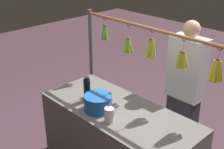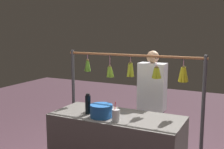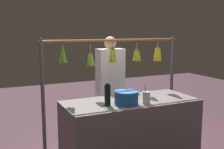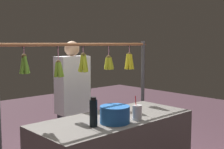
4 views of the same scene
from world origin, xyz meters
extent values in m
cylinder|color=#4C4C51|center=(-0.92, -0.45, 0.81)|extent=(0.04, 0.04, 1.63)
cylinder|color=#4C4C51|center=(0.92, -0.45, 0.81)|extent=(0.04, 0.04, 1.63)
cylinder|color=#9E6038|center=(0.00, -0.45, 1.59)|extent=(1.90, 0.03, 0.03)
torus|color=black|center=(-0.67, -0.45, 1.57)|extent=(0.04, 0.01, 0.04)
cylinder|color=pink|center=(-0.67, -0.45, 1.52)|extent=(0.01, 0.01, 0.10)
sphere|color=brown|center=(-0.67, -0.45, 1.47)|extent=(0.04, 0.04, 0.04)
cylinder|color=gold|center=(-0.64, -0.45, 1.38)|extent=(0.07, 0.04, 0.18)
cylinder|color=gold|center=(-0.66, -0.43, 1.38)|extent=(0.05, 0.06, 0.18)
cylinder|color=gold|center=(-0.68, -0.43, 1.38)|extent=(0.04, 0.07, 0.18)
cylinder|color=gold|center=(-0.70, -0.44, 1.38)|extent=(0.06, 0.05, 0.18)
cylinder|color=gold|center=(-0.70, -0.47, 1.38)|extent=(0.07, 0.05, 0.18)
cylinder|color=gold|center=(-0.68, -0.48, 1.38)|extent=(0.05, 0.07, 0.18)
cylinder|color=gold|center=(-0.65, -0.47, 1.38)|extent=(0.05, 0.05, 0.18)
torus|color=black|center=(-0.34, -0.45, 1.57)|extent=(0.04, 0.01, 0.04)
cylinder|color=pink|center=(-0.34, -0.45, 1.50)|extent=(0.01, 0.01, 0.13)
sphere|color=brown|center=(-0.34, -0.45, 1.44)|extent=(0.05, 0.05, 0.05)
cylinder|color=gold|center=(-0.31, -0.46, 1.37)|extent=(0.07, 0.04, 0.14)
cylinder|color=gold|center=(-0.33, -0.43, 1.37)|extent=(0.05, 0.06, 0.14)
cylinder|color=gold|center=(-0.36, -0.44, 1.37)|extent=(0.07, 0.06, 0.14)
cylinder|color=gold|center=(-0.36, -0.47, 1.37)|extent=(0.07, 0.06, 0.14)
cylinder|color=gold|center=(-0.33, -0.48, 1.37)|extent=(0.05, 0.06, 0.14)
torus|color=black|center=(0.02, -0.45, 1.57)|extent=(0.04, 0.01, 0.04)
cylinder|color=pink|center=(0.02, -0.45, 1.52)|extent=(0.01, 0.01, 0.09)
sphere|color=brown|center=(0.02, -0.45, 1.48)|extent=(0.05, 0.05, 0.05)
cylinder|color=#ABB625|center=(0.04, -0.46, 1.39)|extent=(0.06, 0.04, 0.18)
cylinder|color=#ABB625|center=(0.03, -0.43, 1.39)|extent=(0.05, 0.08, 0.18)
cylinder|color=#ABB625|center=(0.00, -0.44, 1.39)|extent=(0.05, 0.05, 0.18)
cylinder|color=#ABB625|center=(0.00, -0.47, 1.39)|extent=(0.05, 0.05, 0.18)
cylinder|color=#ABB625|center=(0.03, -0.47, 1.39)|extent=(0.05, 0.08, 0.18)
torus|color=black|center=(0.32, -0.45, 1.57)|extent=(0.04, 0.01, 0.04)
cylinder|color=pink|center=(0.32, -0.45, 1.49)|extent=(0.01, 0.01, 0.15)
sphere|color=brown|center=(0.32, -0.45, 1.42)|extent=(0.05, 0.05, 0.05)
cylinder|color=#7BA62A|center=(0.34, -0.45, 1.35)|extent=(0.06, 0.04, 0.15)
cylinder|color=#7BA62A|center=(0.32, -0.43, 1.35)|extent=(0.04, 0.06, 0.15)
cylinder|color=#7BA62A|center=(0.30, -0.44, 1.35)|extent=(0.06, 0.05, 0.15)
cylinder|color=#7BA62A|center=(0.30, -0.47, 1.35)|extent=(0.06, 0.06, 0.15)
cylinder|color=#7BA62A|center=(0.33, -0.47, 1.35)|extent=(0.04, 0.06, 0.15)
torus|color=black|center=(0.67, -0.45, 1.57)|extent=(0.04, 0.01, 0.04)
cylinder|color=pink|center=(0.67, -0.45, 1.53)|extent=(0.01, 0.01, 0.08)
sphere|color=brown|center=(0.67, -0.45, 1.49)|extent=(0.04, 0.04, 0.04)
cylinder|color=#639F2D|center=(0.69, -0.45, 1.41)|extent=(0.07, 0.04, 0.16)
cylinder|color=#639F2D|center=(0.67, -0.44, 1.41)|extent=(0.04, 0.05, 0.16)
cylinder|color=#639F2D|center=(0.65, -0.45, 1.41)|extent=(0.07, 0.04, 0.16)
cylinder|color=#639F2D|center=(0.67, -0.47, 1.41)|extent=(0.04, 0.06, 0.16)
cylinder|color=black|center=(0.34, 0.10, 1.02)|extent=(0.07, 0.07, 0.23)
cylinder|color=black|center=(0.34, 0.10, 1.14)|extent=(0.05, 0.05, 0.02)
cylinder|color=#215CAC|center=(0.13, 0.14, 0.98)|extent=(0.26, 0.26, 0.15)
cylinder|color=silver|center=(-0.09, 0.20, 0.97)|extent=(0.09, 0.09, 0.14)
cylinder|color=red|center=(-0.07, 0.20, 1.02)|extent=(0.01, 0.03, 0.22)
cube|color=#2D2D38|center=(-0.15, -0.88, 0.39)|extent=(0.31, 0.21, 0.77)
cube|color=silver|center=(-0.15, -0.88, 1.11)|extent=(0.39, 0.21, 0.68)
sphere|color=tan|center=(-0.15, -0.88, 1.54)|extent=(0.18, 0.18, 0.18)
camera|label=1|loc=(-1.73, 1.76, 2.39)|focal=49.15mm
camera|label=2|loc=(-1.40, 2.94, 1.92)|focal=45.42mm
camera|label=3|loc=(1.56, 2.81, 1.72)|focal=45.43mm
camera|label=4|loc=(1.86, 1.94, 1.60)|focal=46.91mm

